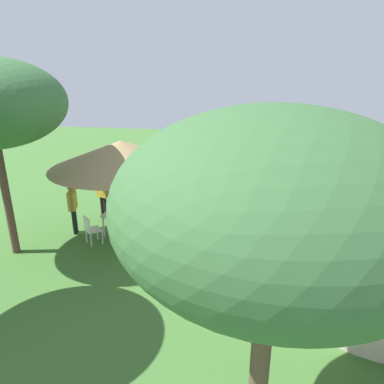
# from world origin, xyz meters

# --- Properties ---
(ground_plane) EXTENTS (36.00, 36.00, 0.00)m
(ground_plane) POSITION_xyz_m (0.00, 0.00, 0.00)
(ground_plane) COLOR #417030
(shade_umbrella) EXTENTS (4.39, 4.39, 3.08)m
(shade_umbrella) POSITION_xyz_m (2.91, 2.46, 2.66)
(shade_umbrella) COLOR #49431C
(shade_umbrella) RESTS_ON ground_plane
(patio_dining_table) EXTENTS (1.41, 1.11, 0.74)m
(patio_dining_table) POSITION_xyz_m (2.91, 2.46, 0.66)
(patio_dining_table) COLOR silver
(patio_dining_table) RESTS_ON ground_plane
(patio_chair_west_end) EXTENTS (0.61, 0.61, 0.90)m
(patio_chair_west_end) POSITION_xyz_m (3.72, 3.33, 0.52)
(patio_chair_west_end) COLOR silver
(patio_chair_west_end) RESTS_ON ground_plane
(patio_chair_near_lawn) EXTENTS (0.54, 0.55, 0.90)m
(patio_chair_near_lawn) POSITION_xyz_m (1.79, 2.84, 0.52)
(patio_chair_near_lawn) COLOR silver
(patio_chair_near_lawn) RESTS_ON ground_plane
(patio_chair_east_end) EXTENTS (0.50, 0.48, 0.90)m
(patio_chair_east_end) POSITION_xyz_m (3.10, 1.29, 0.52)
(patio_chair_east_end) COLOR silver
(patio_chair_east_end) RESTS_ON ground_plane
(guest_beside_umbrella) EXTENTS (0.33, 0.59, 1.70)m
(guest_beside_umbrella) POSITION_xyz_m (4.58, 2.70, 1.02)
(guest_beside_umbrella) COLOR black
(guest_beside_umbrella) RESTS_ON ground_plane
(guest_behind_table) EXTENTS (0.56, 0.33, 1.64)m
(guest_behind_table) POSITION_xyz_m (4.15, 1.36, 0.98)
(guest_behind_table) COLOR black
(guest_behind_table) RESTS_ON ground_plane
(standing_watcher) EXTENTS (0.42, 0.57, 1.76)m
(standing_watcher) POSITION_xyz_m (-3.49, -3.26, 1.06)
(standing_watcher) COLOR black
(standing_watcher) RESTS_ON ground_plane
(striped_lounge_chair) EXTENTS (0.89, 0.64, 0.58)m
(striped_lounge_chair) POSITION_xyz_m (0.89, -0.55, 0.25)
(striped_lounge_chair) COLOR teal
(striped_lounge_chair) RESTS_ON ground_plane
(zebra_nearest_camera) EXTENTS (1.95, 1.67, 1.56)m
(zebra_nearest_camera) POSITION_xyz_m (-1.87, 0.14, 1.02)
(zebra_nearest_camera) COLOR silver
(zebra_nearest_camera) RESTS_ON ground_plane
(zebra_by_umbrella) EXTENTS (2.25, 1.08, 1.53)m
(zebra_by_umbrella) POSITION_xyz_m (0.04, -2.45, 0.99)
(zebra_by_umbrella) COLOR silver
(zebra_by_umbrella) RESTS_ON ground_plane
(acacia_tree_left_background) EXTENTS (3.55, 3.55, 4.79)m
(acacia_tree_left_background) POSITION_xyz_m (-1.21, 8.72, 3.71)
(acacia_tree_left_background) COLOR brown
(acacia_tree_left_background) RESTS_ON ground_plane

